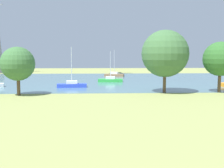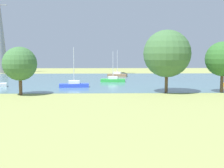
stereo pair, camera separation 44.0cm
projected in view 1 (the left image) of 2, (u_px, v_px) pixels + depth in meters
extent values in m
plane|color=#8C9351|center=(124.00, 104.00, 29.69)|extent=(160.00, 160.00, 0.00)
cube|color=slate|center=(112.00, 80.00, 57.50)|extent=(140.00, 40.00, 0.02)
cube|color=blue|center=(72.00, 85.00, 44.44)|extent=(4.92, 1.94, 0.60)
cube|color=white|center=(72.00, 82.00, 44.38)|extent=(1.89, 1.26, 0.50)
cylinder|color=silver|center=(72.00, 65.00, 44.08)|extent=(0.10, 0.10, 5.99)
cube|color=brown|center=(114.00, 75.00, 66.98)|extent=(5.03, 2.74, 0.60)
cube|color=white|center=(114.00, 73.00, 66.92)|extent=(2.03, 1.54, 0.50)
cylinder|color=silver|center=(114.00, 62.00, 66.63)|extent=(0.10, 0.10, 5.90)
cube|color=green|center=(110.00, 80.00, 53.20)|extent=(4.92, 1.93, 0.60)
cube|color=white|center=(110.00, 78.00, 53.14)|extent=(1.89, 1.26, 0.50)
cylinder|color=silver|center=(110.00, 65.00, 52.88)|extent=(0.10, 0.10, 5.40)
cylinder|color=brown|center=(18.00, 86.00, 35.59)|extent=(0.44, 0.44, 2.61)
sphere|color=#3C6B38|center=(18.00, 64.00, 35.28)|extent=(4.46, 4.46, 4.46)
cylinder|color=brown|center=(164.00, 81.00, 38.13)|extent=(0.44, 0.44, 3.19)
sphere|color=#3F6A3B|center=(165.00, 54.00, 37.71)|extent=(6.61, 6.61, 6.61)
cylinder|color=brown|center=(219.00, 82.00, 38.40)|extent=(0.44, 0.44, 3.07)
sphere|color=#30652B|center=(220.00, 59.00, 38.05)|extent=(4.86, 4.86, 4.86)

